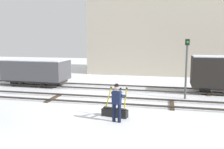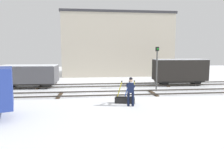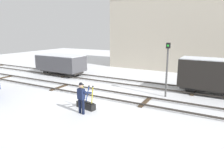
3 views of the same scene
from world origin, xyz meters
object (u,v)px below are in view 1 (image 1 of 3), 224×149
rail_worker (117,100)px  signal_post (187,62)px  freight_car_far_end (36,70)px  switch_lever_frame (115,112)px

rail_worker → signal_post: size_ratio=0.48×
rail_worker → signal_post: 6.07m
rail_worker → freight_car_far_end: bearing=149.1°
switch_lever_frame → freight_car_far_end: size_ratio=0.29×
rail_worker → switch_lever_frame: bearing=119.3°
switch_lever_frame → signal_post: bearing=61.9°
freight_car_far_end → rail_worker: bearing=-40.2°
signal_post → freight_car_far_end: 11.29m
switch_lever_frame → signal_post: 5.87m
switch_lever_frame → freight_car_far_end: 9.90m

